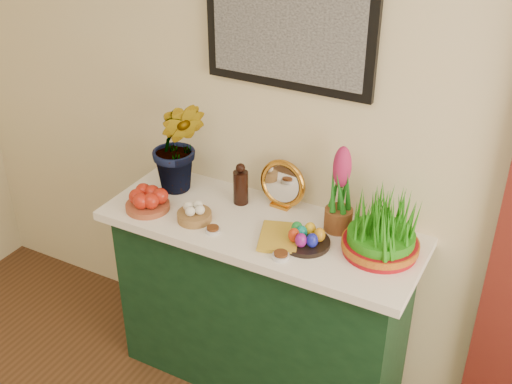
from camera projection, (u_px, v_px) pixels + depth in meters
sideboard at (261, 307)px, 2.99m from camera, size 1.30×0.45×0.85m
tablecloth at (261, 227)px, 2.77m from camera, size 1.40×0.55×0.04m
hyacinth_green at (178, 131)px, 2.86m from camera, size 0.37×0.34×0.60m
apple_bowl at (147, 201)px, 2.84m from camera, size 0.26×0.26×0.10m
garlic_basket at (194, 213)px, 2.76m from camera, size 0.19×0.19×0.08m
vinegar_cruet at (241, 186)px, 2.86m from camera, size 0.07×0.07×0.20m
mirror at (282, 184)px, 2.83m from camera, size 0.23×0.07×0.23m
book at (260, 235)px, 2.65m from camera, size 0.21×0.25×0.03m
spice_dish_left at (213, 230)px, 2.69m from camera, size 0.06×0.06×0.03m
spice_dish_right at (281, 256)px, 2.53m from camera, size 0.07×0.07×0.03m
egg_plate at (305, 238)px, 2.60m from camera, size 0.26×0.26×0.08m
hyacinth_pink at (340, 193)px, 2.63m from camera, size 0.12×0.12×0.39m
wheatgrass_sabzeh at (382, 229)px, 2.52m from camera, size 0.31×0.31×0.25m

